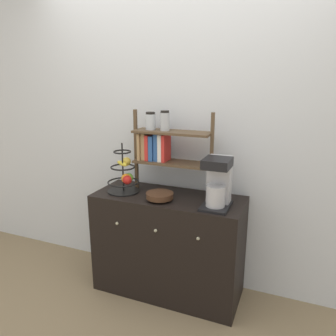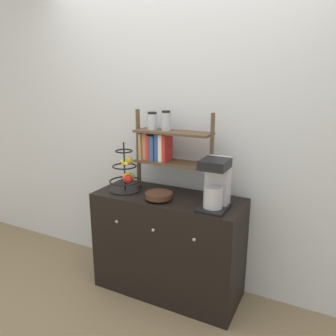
{
  "view_description": "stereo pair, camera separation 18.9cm",
  "coord_description": "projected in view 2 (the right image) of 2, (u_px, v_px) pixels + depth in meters",
  "views": [
    {
      "loc": [
        0.91,
        -1.97,
        1.7
      ],
      "look_at": [
        -0.0,
        0.24,
        1.05
      ],
      "focal_mm": 35.0,
      "sensor_mm": 36.0,
      "label": 1
    },
    {
      "loc": [
        1.08,
        -1.89,
        1.7
      ],
      "look_at": [
        -0.0,
        0.24,
        1.05
      ],
      "focal_mm": 35.0,
      "sensor_mm": 36.0,
      "label": 2
    }
  ],
  "objects": [
    {
      "name": "ground_plane",
      "position": [
        155.0,
        306.0,
        2.55
      ],
      "size": [
        12.0,
        12.0,
        0.0
      ],
      "primitive_type": "plane",
      "color": "#847051"
    },
    {
      "name": "wall_back",
      "position": [
        184.0,
        131.0,
        2.65
      ],
      "size": [
        7.0,
        0.05,
        2.6
      ],
      "primitive_type": "cube",
      "color": "silver",
      "rests_on": "ground_plane"
    },
    {
      "name": "coffee_maker",
      "position": [
        216.0,
        183.0,
        2.27
      ],
      "size": [
        0.19,
        0.25,
        0.36
      ],
      "color": "black",
      "rests_on": "sideboard"
    },
    {
      "name": "sideboard",
      "position": [
        168.0,
        244.0,
        2.64
      ],
      "size": [
        1.17,
        0.49,
        0.83
      ],
      "color": "black",
      "rests_on": "ground_plane"
    },
    {
      "name": "fruit_stand",
      "position": [
        126.0,
        175.0,
        2.63
      ],
      "size": [
        0.26,
        0.26,
        0.4
      ],
      "color": "black",
      "rests_on": "sideboard"
    },
    {
      "name": "shelf_hutch",
      "position": [
        163.0,
        144.0,
        2.55
      ],
      "size": [
        0.65,
        0.2,
        0.65
      ],
      "color": "brown",
      "rests_on": "sideboard"
    },
    {
      "name": "wooden_bowl",
      "position": [
        159.0,
        196.0,
        2.45
      ],
      "size": [
        0.21,
        0.21,
        0.06
      ],
      "color": "#422819",
      "rests_on": "sideboard"
    }
  ]
}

